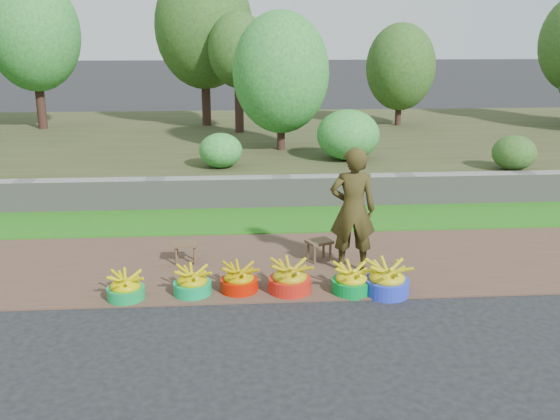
{
  "coord_description": "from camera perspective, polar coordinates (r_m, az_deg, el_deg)",
  "views": [
    {
      "loc": [
        -0.8,
        -6.64,
        3.06
      ],
      "look_at": [
        -0.23,
        1.3,
        0.75
      ],
      "focal_mm": 40.0,
      "sensor_mm": 36.0,
      "label": 1
    }
  ],
  "objects": [
    {
      "name": "stool_left",
      "position": [
        8.5,
        -8.65,
        -3.35
      ],
      "size": [
        0.33,
        0.25,
        0.28
      ],
      "rotation": [
        0.0,
        0.0,
        0.03
      ],
      "color": "#503B27",
      "rests_on": "dirt_shoulder"
    },
    {
      "name": "retaining_wall",
      "position": [
        11.12,
        0.14,
        1.69
      ],
      "size": [
        80.0,
        0.35,
        0.55
      ],
      "primitive_type": "cube",
      "color": "gray",
      "rests_on": "ground"
    },
    {
      "name": "stool_right",
      "position": [
        8.5,
        3.61,
        -3.17
      ],
      "size": [
        0.4,
        0.36,
        0.29
      ],
      "rotation": [
        0.0,
        0.0,
        0.41
      ],
      "color": "#503B27",
      "rests_on": "dirt_shoulder"
    },
    {
      "name": "basin_f",
      "position": [
        7.6,
        9.76,
        -6.36
      ],
      "size": [
        0.53,
        0.53,
        0.4
      ],
      "color": "#2134CA",
      "rests_on": "ground"
    },
    {
      "name": "basin_b",
      "position": [
        7.55,
        -8.03,
        -6.63
      ],
      "size": [
        0.46,
        0.46,
        0.34
      ],
      "color": "#079A52",
      "rests_on": "ground"
    },
    {
      "name": "basin_a",
      "position": [
        7.57,
        -13.94,
        -6.95
      ],
      "size": [
        0.44,
        0.44,
        0.33
      ],
      "color": "#0E9040",
      "rests_on": "ground"
    },
    {
      "name": "grass_verge",
      "position": [
        10.38,
        0.48,
        -0.85
      ],
      "size": [
        80.0,
        1.5,
        0.04
      ],
      "primitive_type": "cube",
      "color": "#226D14",
      "rests_on": "ground"
    },
    {
      "name": "ground_plane",
      "position": [
        7.36,
        2.53,
        -8.42
      ],
      "size": [
        120.0,
        120.0,
        0.0
      ],
      "primitive_type": "plane",
      "color": "black",
      "rests_on": "ground"
    },
    {
      "name": "basin_d",
      "position": [
        7.54,
        0.91,
        -6.33
      ],
      "size": [
        0.52,
        0.52,
        0.39
      ],
      "color": "red",
      "rests_on": "ground"
    },
    {
      "name": "earth_bank",
      "position": [
        15.91,
        -1.18,
        6.01
      ],
      "size": [
        80.0,
        10.0,
        0.5
      ],
      "primitive_type": "cube",
      "color": "#3A3E20",
      "rests_on": "ground"
    },
    {
      "name": "dirt_shoulder",
      "position": [
        8.5,
        1.57,
        -4.86
      ],
      "size": [
        80.0,
        2.5,
        0.02
      ],
      "primitive_type": "cube",
      "color": "#4F372A",
      "rests_on": "ground"
    },
    {
      "name": "basin_c",
      "position": [
        7.58,
        -3.77,
        -6.39
      ],
      "size": [
        0.46,
        0.46,
        0.34
      ],
      "color": "#B21402",
      "rests_on": "ground"
    },
    {
      "name": "basin_e",
      "position": [
        7.58,
        6.54,
        -6.44
      ],
      "size": [
        0.47,
        0.47,
        0.35
      ],
      "color": "#00812A",
      "rests_on": "ground"
    },
    {
      "name": "vendor_woman",
      "position": [
        8.05,
        6.67,
        0.03
      ],
      "size": [
        0.63,
        0.44,
        1.63
      ],
      "primitive_type": "imported",
      "rotation": [
        0.0,
        0.0,
        3.06
      ],
      "color": "black",
      "rests_on": "dirt_shoulder"
    },
    {
      "name": "vegetation",
      "position": [
        15.09,
        -7.41,
        14.25
      ],
      "size": [
        30.94,
        8.11,
        4.67
      ],
      "color": "#301C16",
      "rests_on": "earth_bank"
    }
  ]
}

